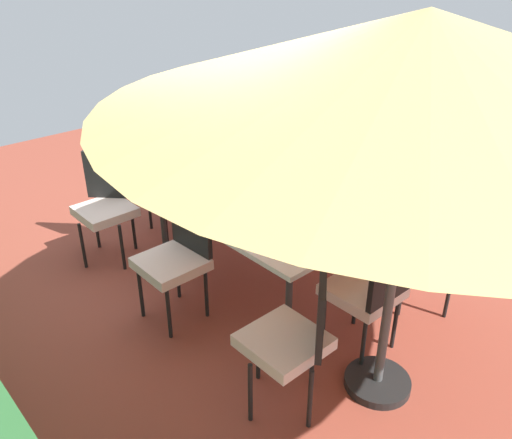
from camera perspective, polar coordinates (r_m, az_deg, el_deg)
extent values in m
cube|color=brown|center=(4.70, 0.00, -6.46)|extent=(10.00, 10.00, 0.02)
cube|color=white|center=(4.33, 0.00, 1.49)|extent=(1.90, 1.12, 0.04)
cylinder|color=#333333|center=(4.32, 11.25, -4.81)|extent=(0.05, 0.05, 0.69)
cylinder|color=#333333|center=(5.28, -2.51, 2.09)|extent=(0.05, 0.05, 0.69)
cylinder|color=#333333|center=(3.79, 3.54, -9.37)|extent=(0.05, 0.05, 0.69)
cylinder|color=#333333|center=(4.86, -9.95, -0.75)|extent=(0.05, 0.05, 0.69)
cylinder|color=#4C4C4C|center=(3.11, 15.15, -1.62)|extent=(0.06, 0.06, 2.32)
cone|color=#DBB766|center=(2.78, 17.70, 16.18)|extent=(3.26, 3.26, 0.47)
cylinder|color=black|center=(3.78, 12.96, -16.74)|extent=(0.44, 0.44, 0.06)
cube|color=beige|center=(5.29, -9.10, 3.51)|extent=(0.46, 0.46, 0.08)
cube|color=black|center=(5.36, -10.35, 6.83)|extent=(0.09, 0.44, 0.45)
cylinder|color=black|center=(5.19, -9.72, -0.31)|extent=(0.03, 0.03, 0.45)
cylinder|color=black|center=(5.33, -6.28, 0.75)|extent=(0.03, 0.03, 0.45)
cylinder|color=black|center=(5.48, -11.43, 1.13)|extent=(0.03, 0.03, 0.45)
cylinder|color=black|center=(5.62, -8.13, 2.11)|extent=(0.03, 0.03, 0.45)
cube|color=beige|center=(5.71, -2.26, 5.73)|extent=(0.46, 0.46, 0.08)
cube|color=black|center=(5.66, -4.41, 8.34)|extent=(0.30, 0.37, 0.45)
cylinder|color=black|center=(5.62, -0.81, 2.42)|extent=(0.03, 0.03, 0.45)
cylinder|color=black|center=(5.94, -0.14, 3.89)|extent=(0.03, 0.03, 0.45)
cylinder|color=black|center=(5.70, -4.37, 2.69)|extent=(0.03, 0.03, 0.45)
cylinder|color=black|center=(6.01, -3.52, 4.13)|extent=(0.03, 0.03, 0.45)
cube|color=beige|center=(4.35, 17.83, -3.26)|extent=(0.46, 0.46, 0.08)
cube|color=black|center=(4.04, 18.95, -1.57)|extent=(0.34, 0.33, 0.45)
cylinder|color=black|center=(4.67, 19.07, -4.96)|extent=(0.03, 0.03, 0.45)
cylinder|color=black|center=(4.59, 14.72, -4.89)|extent=(0.03, 0.03, 0.45)
cylinder|color=black|center=(4.39, 20.10, -7.49)|extent=(0.03, 0.03, 0.45)
cylinder|color=black|center=(4.30, 15.45, -7.48)|extent=(0.03, 0.03, 0.45)
cube|color=beige|center=(4.94, 7.24, 1.85)|extent=(0.46, 0.46, 0.08)
cube|color=black|center=(4.68, 5.88, 3.95)|extent=(0.44, 0.07, 0.45)
cylinder|color=black|center=(5.11, 9.89, -0.80)|extent=(0.03, 0.03, 0.45)
cylinder|color=black|center=(5.29, 6.69, 0.48)|extent=(0.03, 0.03, 0.45)
cylinder|color=black|center=(4.84, 7.47, -2.29)|extent=(0.03, 0.03, 0.45)
cylinder|color=black|center=(5.03, 4.20, -0.89)|extent=(0.03, 0.03, 0.45)
cube|color=beige|center=(3.28, 3.02, -13.05)|extent=(0.46, 0.46, 0.08)
cube|color=black|center=(3.11, 7.05, -9.62)|extent=(0.31, 0.36, 0.45)
cylinder|color=black|center=(3.61, 0.24, -14.14)|extent=(0.03, 0.03, 0.45)
cylinder|color=black|center=(3.35, -0.62, -18.22)|extent=(0.03, 0.03, 0.45)
cylinder|color=black|center=(3.59, 6.13, -14.58)|extent=(0.03, 0.03, 0.45)
cylinder|color=black|center=(3.33, 5.86, -18.73)|extent=(0.03, 0.03, 0.45)
cube|color=beige|center=(3.77, 11.46, -7.53)|extent=(0.46, 0.46, 0.08)
cube|color=black|center=(3.53, 14.52, -5.43)|extent=(0.05, 0.44, 0.45)
cylinder|color=black|center=(4.13, 10.73, -8.50)|extent=(0.03, 0.03, 0.45)
cylinder|color=black|center=(3.90, 7.32, -10.65)|extent=(0.03, 0.03, 0.45)
cylinder|color=black|center=(3.97, 14.80, -10.69)|extent=(0.03, 0.03, 0.45)
cylinder|color=black|center=(3.73, 11.51, -13.12)|extent=(0.03, 0.03, 0.45)
cube|color=beige|center=(4.93, -16.00, 0.87)|extent=(0.46, 0.46, 0.08)
cube|color=black|center=(5.00, -15.63, 4.67)|extent=(0.34, 0.33, 0.45)
cylinder|color=black|center=(4.97, -18.21, -2.73)|extent=(0.03, 0.03, 0.45)
cylinder|color=black|center=(4.85, -14.26, -2.95)|extent=(0.03, 0.03, 0.45)
cylinder|color=black|center=(5.26, -16.85, -0.75)|extent=(0.03, 0.03, 0.45)
cylinder|color=black|center=(5.15, -13.10, -0.91)|extent=(0.03, 0.03, 0.45)
cube|color=beige|center=(4.04, -9.18, -4.72)|extent=(0.46, 0.46, 0.08)
cube|color=black|center=(4.01, -7.07, -0.40)|extent=(0.44, 0.06, 0.45)
cylinder|color=black|center=(4.23, -12.35, -7.70)|extent=(0.03, 0.03, 0.45)
cylinder|color=black|center=(3.98, -9.40, -9.91)|extent=(0.03, 0.03, 0.45)
cylinder|color=black|center=(4.39, -8.45, -5.85)|extent=(0.03, 0.03, 0.45)
cylinder|color=black|center=(4.15, -5.40, -7.84)|extent=(0.03, 0.03, 0.45)
cube|color=#B7B7BC|center=(4.47, -4.34, 2.65)|extent=(0.34, 0.26, 0.02)
cube|color=black|center=(4.35, -5.41, 3.47)|extent=(0.32, 0.09, 0.20)
cylinder|color=#CC4C33|center=(4.09, -1.60, 0.83)|extent=(0.08, 0.08, 0.09)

